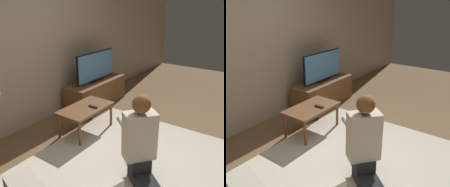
# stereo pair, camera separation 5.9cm
# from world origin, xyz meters

# --- Properties ---
(ground_plane) EXTENTS (10.00, 10.00, 0.00)m
(ground_plane) POSITION_xyz_m (0.00, 0.00, 0.00)
(ground_plane) COLOR brown
(wall_back) EXTENTS (10.00, 0.06, 2.60)m
(wall_back) POSITION_xyz_m (0.00, 1.93, 1.30)
(wall_back) COLOR tan
(wall_back) RESTS_ON ground_plane
(rug) EXTENTS (2.46, 2.36, 0.02)m
(rug) POSITION_xyz_m (0.00, 0.00, 0.01)
(rug) COLOR beige
(rug) RESTS_ON ground_plane
(tv_stand) EXTENTS (1.29, 0.45, 0.47)m
(tv_stand) POSITION_xyz_m (1.24, 1.56, 0.23)
(tv_stand) COLOR brown
(tv_stand) RESTS_ON ground_plane
(tv) EXTENTS (0.99, 0.08, 0.54)m
(tv) POSITION_xyz_m (1.24, 1.57, 0.74)
(tv) COLOR black
(tv) RESTS_ON tv_stand
(coffee_table) EXTENTS (0.81, 0.48, 0.40)m
(coffee_table) POSITION_xyz_m (0.32, 1.04, 0.36)
(coffee_table) COLOR brown
(coffee_table) RESTS_ON ground_plane
(person_kneeling) EXTENTS (0.70, 0.78, 0.99)m
(person_kneeling) POSITION_xyz_m (-0.16, -0.13, 0.50)
(person_kneeling) COLOR #232328
(person_kneeling) RESTS_ON rug
(remote) EXTENTS (0.04, 0.15, 0.02)m
(remote) POSITION_xyz_m (0.37, 0.94, 0.41)
(remote) COLOR black
(remote) RESTS_ON coffee_table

